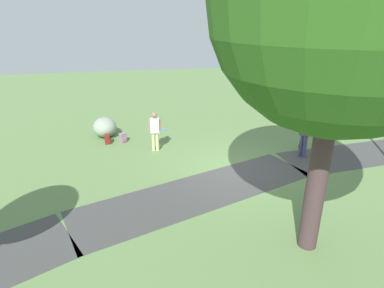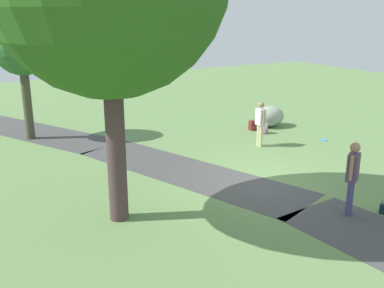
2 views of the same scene
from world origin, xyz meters
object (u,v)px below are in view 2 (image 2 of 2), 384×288
(lawn_boulder, at_px, (269,116))
(man_near_boulder, at_px, (260,121))
(woman_with_handbag, at_px, (352,173))
(backpack_by_boulder, at_px, (264,129))
(young_tree_near_path, at_px, (21,49))
(frisbee_on_grass, at_px, (324,140))
(spare_backpack_on_lawn, at_px, (253,125))

(lawn_boulder, xyz_separation_m, man_near_boulder, (-2.10, 2.21, 0.51))
(woman_with_handbag, relative_size, backpack_by_boulder, 4.54)
(young_tree_near_path, distance_m, man_near_boulder, 9.12)
(lawn_boulder, bearing_deg, frisbee_on_grass, -171.40)
(young_tree_near_path, xyz_separation_m, spare_backpack_on_lawn, (-3.34, -8.21, -3.22))
(man_near_boulder, xyz_separation_m, backpack_by_boulder, (1.30, -1.29, -0.75))
(lawn_boulder, xyz_separation_m, backpack_by_boulder, (-0.80, 0.92, -0.24))
(lawn_boulder, xyz_separation_m, spare_backpack_on_lawn, (-0.13, 0.99, -0.24))
(backpack_by_boulder, relative_size, spare_backpack_on_lawn, 1.00)
(backpack_by_boulder, height_order, frisbee_on_grass, backpack_by_boulder)
(young_tree_near_path, height_order, woman_with_handbag, young_tree_near_path)
(lawn_boulder, relative_size, woman_with_handbag, 0.83)
(young_tree_near_path, bearing_deg, lawn_boulder, -109.25)
(backpack_by_boulder, distance_m, frisbee_on_grass, 2.37)
(frisbee_on_grass, bearing_deg, young_tree_near_path, 58.19)
(young_tree_near_path, xyz_separation_m, frisbee_on_grass, (-5.96, -9.61, -3.40))
(backpack_by_boulder, distance_m, spare_backpack_on_lawn, 0.67)
(young_tree_near_path, xyz_separation_m, man_near_boulder, (-5.31, -6.99, -2.47))
(man_near_boulder, xyz_separation_m, spare_backpack_on_lawn, (1.97, -1.22, -0.75))
(spare_backpack_on_lawn, bearing_deg, frisbee_on_grass, -151.82)
(young_tree_near_path, height_order, man_near_boulder, young_tree_near_path)
(young_tree_near_path, distance_m, frisbee_on_grass, 11.82)
(lawn_boulder, relative_size, man_near_boulder, 0.92)
(lawn_boulder, height_order, spare_backpack_on_lawn, lawn_boulder)
(lawn_boulder, distance_m, man_near_boulder, 3.09)
(lawn_boulder, distance_m, woman_with_handbag, 8.71)
(spare_backpack_on_lawn, bearing_deg, woman_with_handbag, 158.37)
(woman_with_handbag, height_order, spare_backpack_on_lawn, woman_with_handbag)
(lawn_boulder, bearing_deg, backpack_by_boulder, 130.97)
(frisbee_on_grass, bearing_deg, lawn_boulder, 8.60)
(man_near_boulder, relative_size, spare_backpack_on_lawn, 4.10)
(woman_with_handbag, bearing_deg, frisbee_on_grass, -41.64)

